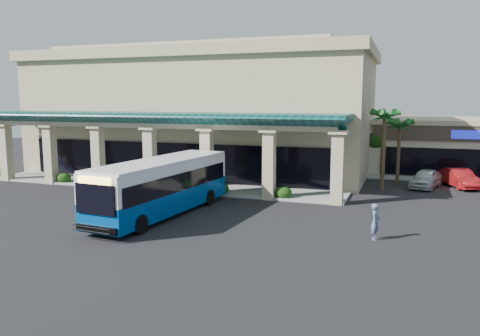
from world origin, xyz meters
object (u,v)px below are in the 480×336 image
at_px(transit_bus, 162,188).
at_px(pedestrian, 375,222).
at_px(car_white, 460,178).
at_px(car_silver, 426,179).

bearing_deg(transit_bus, pedestrian, 0.84).
xyz_separation_m(pedestrian, car_white, (5.20, 16.18, -0.16)).
bearing_deg(car_white, car_silver, -178.21).
height_order(car_silver, car_white, car_white).
relative_size(transit_bus, car_white, 2.67).
bearing_deg(pedestrian, car_white, -8.77).
height_order(pedestrian, car_white, pedestrian).
relative_size(transit_bus, car_silver, 2.78).
bearing_deg(transit_bus, car_silver, 49.28).
relative_size(pedestrian, car_silver, 0.42).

